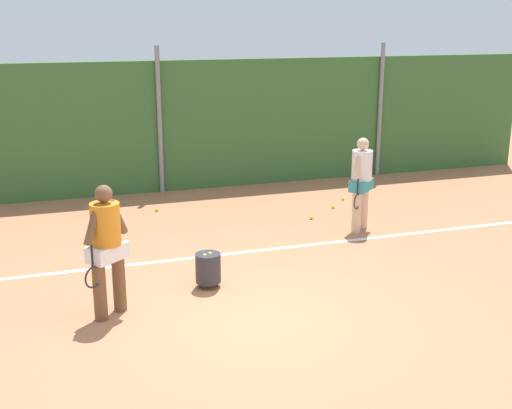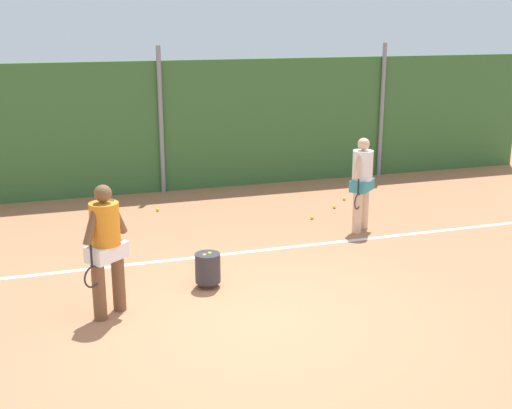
# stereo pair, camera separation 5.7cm
# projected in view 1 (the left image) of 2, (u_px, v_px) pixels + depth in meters

# --- Properties ---
(ground_plane) EXTENTS (28.08, 28.08, 0.00)m
(ground_plane) POSITION_uv_depth(u_px,v_px,m) (217.00, 265.00, 10.20)
(ground_plane) COLOR #B2704C
(hedge_fence_backdrop) EXTENTS (18.25, 0.25, 2.83)m
(hedge_fence_backdrop) POSITION_uv_depth(u_px,v_px,m) (159.00, 127.00, 14.23)
(hedge_fence_backdrop) COLOR #386633
(hedge_fence_backdrop) RESTS_ON ground_plane
(fence_post_center) EXTENTS (0.10, 0.10, 3.14)m
(fence_post_center) POSITION_uv_depth(u_px,v_px,m) (160.00, 121.00, 14.03)
(fence_post_center) COLOR gray
(fence_post_center) RESTS_ON ground_plane
(fence_post_right) EXTENTS (0.10, 0.10, 3.14)m
(fence_post_right) POSITION_uv_depth(u_px,v_px,m) (380.00, 111.00, 15.61)
(fence_post_right) COLOR gray
(fence_post_right) RESTS_ON ground_plane
(court_baseline_paint) EXTENTS (13.34, 0.10, 0.01)m
(court_baseline_paint) POSITION_uv_depth(u_px,v_px,m) (211.00, 256.00, 10.57)
(court_baseline_paint) COLOR white
(court_baseline_paint) RESTS_ON ground_plane
(player_foreground_near) EXTENTS (0.62, 0.59, 1.72)m
(player_foreground_near) POSITION_uv_depth(u_px,v_px,m) (107.00, 244.00, 8.21)
(player_foreground_near) COLOR brown
(player_foreground_near) RESTS_ON ground_plane
(player_midcourt) EXTENTS (0.58, 0.60, 1.68)m
(player_midcourt) POSITION_uv_depth(u_px,v_px,m) (361.00, 179.00, 11.63)
(player_midcourt) COLOR beige
(player_midcourt) RESTS_ON ground_plane
(ball_hopper) EXTENTS (0.36, 0.36, 0.51)m
(ball_hopper) POSITION_uv_depth(u_px,v_px,m) (208.00, 268.00, 9.28)
(ball_hopper) COLOR #2D2D33
(ball_hopper) RESTS_ON ground_plane
(tennis_ball_0) EXTENTS (0.07, 0.07, 0.07)m
(tennis_ball_0) POSITION_uv_depth(u_px,v_px,m) (333.00, 207.00, 13.22)
(tennis_ball_0) COLOR #CCDB33
(tennis_ball_0) RESTS_ON ground_plane
(tennis_ball_2) EXTENTS (0.07, 0.07, 0.07)m
(tennis_ball_2) POSITION_uv_depth(u_px,v_px,m) (211.00, 259.00, 10.36)
(tennis_ball_2) COLOR #CCDB33
(tennis_ball_2) RESTS_ON ground_plane
(tennis_ball_3) EXTENTS (0.07, 0.07, 0.07)m
(tennis_ball_3) POSITION_uv_depth(u_px,v_px,m) (311.00, 218.00, 12.50)
(tennis_ball_3) COLOR #CCDB33
(tennis_ball_3) RESTS_ON ground_plane
(tennis_ball_4) EXTENTS (0.07, 0.07, 0.07)m
(tennis_ball_4) POSITION_uv_depth(u_px,v_px,m) (157.00, 210.00, 13.01)
(tennis_ball_4) COLOR #CCDB33
(tennis_ball_4) RESTS_ON ground_plane
(tennis_ball_5) EXTENTS (0.07, 0.07, 0.07)m
(tennis_ball_5) POSITION_uv_depth(u_px,v_px,m) (343.00, 199.00, 13.82)
(tennis_ball_5) COLOR #CCDB33
(tennis_ball_5) RESTS_ON ground_plane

